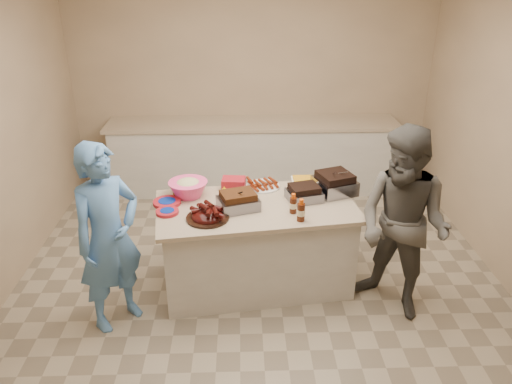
{
  "coord_description": "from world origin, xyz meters",
  "views": [
    {
      "loc": [
        -0.15,
        -3.74,
        2.76
      ],
      "look_at": [
        -0.03,
        0.15,
        0.91
      ],
      "focal_mm": 35.0,
      "sensor_mm": 36.0,
      "label": 1
    }
  ],
  "objects_px": {
    "rib_platter": "(208,219)",
    "mustard_bottle": "(224,197)",
    "island": "(256,282)",
    "coleslaw_bowl": "(189,196)",
    "guest_gray": "(391,307)",
    "plastic_cup": "(177,195)",
    "bbq_bottle_a": "(293,213)",
    "roasting_pan": "(334,192)",
    "bbq_bottle_b": "(301,221)",
    "guest_blue": "(120,318)"
  },
  "relations": [
    {
      "from": "island",
      "to": "rib_platter",
      "type": "height_order",
      "value": "rib_platter"
    },
    {
      "from": "island",
      "to": "mustard_bottle",
      "type": "distance_m",
      "value": 0.87
    },
    {
      "from": "bbq_bottle_b",
      "to": "guest_gray",
      "type": "xyz_separation_m",
      "value": [
        0.81,
        -0.11,
        -0.81
      ]
    },
    {
      "from": "island",
      "to": "mustard_bottle",
      "type": "xyz_separation_m",
      "value": [
        -0.28,
        0.16,
        0.81
      ]
    },
    {
      "from": "guest_gray",
      "to": "mustard_bottle",
      "type": "bearing_deg",
      "value": -155.21
    },
    {
      "from": "rib_platter",
      "to": "mustard_bottle",
      "type": "height_order",
      "value": "rib_platter"
    },
    {
      "from": "mustard_bottle",
      "to": "guest_blue",
      "type": "height_order",
      "value": "mustard_bottle"
    },
    {
      "from": "guest_gray",
      "to": "island",
      "type": "bearing_deg",
      "value": -153.11
    },
    {
      "from": "roasting_pan",
      "to": "guest_blue",
      "type": "relative_size",
      "value": 0.21
    },
    {
      "from": "coleslaw_bowl",
      "to": "guest_gray",
      "type": "xyz_separation_m",
      "value": [
        1.76,
        -0.6,
        -0.81
      ]
    },
    {
      "from": "plastic_cup",
      "to": "guest_blue",
      "type": "distance_m",
      "value": 1.16
    },
    {
      "from": "roasting_pan",
      "to": "bbq_bottle_b",
      "type": "height_order",
      "value": "bbq_bottle_b"
    },
    {
      "from": "roasting_pan",
      "to": "bbq_bottle_a",
      "type": "bearing_deg",
      "value": -157.13
    },
    {
      "from": "rib_platter",
      "to": "mustard_bottle",
      "type": "bearing_deg",
      "value": 72.16
    },
    {
      "from": "coleslaw_bowl",
      "to": "guest_gray",
      "type": "relative_size",
      "value": 0.21
    },
    {
      "from": "coleslaw_bowl",
      "to": "plastic_cup",
      "type": "relative_size",
      "value": 3.79
    },
    {
      "from": "guest_gray",
      "to": "plastic_cup",
      "type": "bearing_deg",
      "value": -152.32
    },
    {
      "from": "plastic_cup",
      "to": "guest_blue",
      "type": "height_order",
      "value": "plastic_cup"
    },
    {
      "from": "coleslaw_bowl",
      "to": "guest_gray",
      "type": "height_order",
      "value": "coleslaw_bowl"
    },
    {
      "from": "roasting_pan",
      "to": "mustard_bottle",
      "type": "distance_m",
      "value": 1.0
    },
    {
      "from": "coleslaw_bowl",
      "to": "bbq_bottle_b",
      "type": "bearing_deg",
      "value": -27.24
    },
    {
      "from": "roasting_pan",
      "to": "mustard_bottle",
      "type": "xyz_separation_m",
      "value": [
        -1.0,
        -0.08,
        0.0
      ]
    },
    {
      "from": "bbq_bottle_b",
      "to": "coleslaw_bowl",
      "type": "bearing_deg",
      "value": 152.76
    },
    {
      "from": "bbq_bottle_b",
      "to": "plastic_cup",
      "type": "height_order",
      "value": "bbq_bottle_b"
    },
    {
      "from": "roasting_pan",
      "to": "guest_blue",
      "type": "xyz_separation_m",
      "value": [
        -1.88,
        -0.71,
        -0.81
      ]
    },
    {
      "from": "coleslaw_bowl",
      "to": "mustard_bottle",
      "type": "height_order",
      "value": "coleslaw_bowl"
    },
    {
      "from": "island",
      "to": "bbq_bottle_a",
      "type": "xyz_separation_m",
      "value": [
        0.3,
        -0.15,
        0.81
      ]
    },
    {
      "from": "island",
      "to": "coleslaw_bowl",
      "type": "bearing_deg",
      "value": 154.0
    },
    {
      "from": "mustard_bottle",
      "to": "guest_blue",
      "type": "xyz_separation_m",
      "value": [
        -0.88,
        -0.63,
        -0.81
      ]
    },
    {
      "from": "roasting_pan",
      "to": "bbq_bottle_b",
      "type": "xyz_separation_m",
      "value": [
        -0.36,
        -0.53,
        0.0
      ]
    },
    {
      "from": "mustard_bottle",
      "to": "roasting_pan",
      "type": "bearing_deg",
      "value": 4.36
    },
    {
      "from": "mustard_bottle",
      "to": "plastic_cup",
      "type": "xyz_separation_m",
      "value": [
        -0.43,
        0.06,
        0.0
      ]
    },
    {
      "from": "guest_blue",
      "to": "mustard_bottle",
      "type": "bearing_deg",
      "value": -10.42
    },
    {
      "from": "rib_platter",
      "to": "mustard_bottle",
      "type": "xyz_separation_m",
      "value": [
        0.13,
        0.39,
        0.0
      ]
    },
    {
      "from": "plastic_cup",
      "to": "bbq_bottle_a",
      "type": "bearing_deg",
      "value": -20.13
    },
    {
      "from": "plastic_cup",
      "to": "guest_gray",
      "type": "height_order",
      "value": "plastic_cup"
    },
    {
      "from": "island",
      "to": "roasting_pan",
      "type": "relative_size",
      "value": 5.25
    },
    {
      "from": "rib_platter",
      "to": "coleslaw_bowl",
      "type": "distance_m",
      "value": 0.48
    },
    {
      "from": "bbq_bottle_b",
      "to": "island",
      "type": "bearing_deg",
      "value": 140.18
    },
    {
      "from": "bbq_bottle_a",
      "to": "plastic_cup",
      "type": "distance_m",
      "value": 1.08
    },
    {
      "from": "roasting_pan",
      "to": "plastic_cup",
      "type": "height_order",
      "value": "roasting_pan"
    },
    {
      "from": "roasting_pan",
      "to": "coleslaw_bowl",
      "type": "height_order",
      "value": "coleslaw_bowl"
    },
    {
      "from": "island",
      "to": "coleslaw_bowl",
      "type": "distance_m",
      "value": 1.03
    },
    {
      "from": "bbq_bottle_b",
      "to": "guest_blue",
      "type": "xyz_separation_m",
      "value": [
        -1.51,
        -0.18,
        -0.81
      ]
    },
    {
      "from": "plastic_cup",
      "to": "guest_gray",
      "type": "bearing_deg",
      "value": -18.31
    },
    {
      "from": "rib_platter",
      "to": "guest_blue",
      "type": "bearing_deg",
      "value": -162.61
    },
    {
      "from": "mustard_bottle",
      "to": "plastic_cup",
      "type": "height_order",
      "value": "mustard_bottle"
    },
    {
      "from": "roasting_pan",
      "to": "island",
      "type": "bearing_deg",
      "value": 177.76
    },
    {
      "from": "island",
      "to": "plastic_cup",
      "type": "distance_m",
      "value": 1.1
    },
    {
      "from": "bbq_bottle_a",
      "to": "island",
      "type": "bearing_deg",
      "value": 153.04
    }
  ]
}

